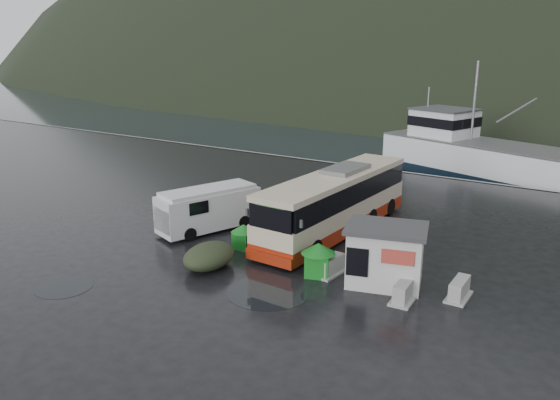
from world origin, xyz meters
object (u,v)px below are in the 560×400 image
Objects in this scene: white_van at (210,230)px; dome_tent at (209,267)px; jersey_barrier_a at (330,274)px; fishing_trawler at (499,167)px; jersey_barrier_c at (458,298)px; coach_bus at (335,232)px; ticket_kiosk at (384,283)px; waste_bin_left at (244,248)px; jersey_barrier_b at (404,300)px; waste_bin_right at (318,275)px.

white_van is 2.02× the size of dome_tent.
jersey_barrier_a is 0.07× the size of fishing_trawler.
jersey_barrier_a is at bearing -172.26° from jersey_barrier_c.
coach_bus is at bearing 115.83° from jersey_barrier_a.
ticket_kiosk reaches higher than jersey_barrier_c.
ticket_kiosk is at bearing -0.31° from waste_bin_left.
jersey_barrier_a is at bearing -74.39° from fishing_trawler.
waste_bin_left is 0.77× the size of jersey_barrier_a.
waste_bin_left reaches higher than jersey_barrier_b.
coach_bus is 22.52m from fishing_trawler.
white_van is 5.30m from dome_tent.
fishing_trawler is (3.80, 22.20, 0.00)m from coach_bus.
waste_bin_right is 0.06× the size of fishing_trawler.
waste_bin_right is at bearing -10.10° from waste_bin_left.
ticket_kiosk is 1.68m from jersey_barrier_b.
white_van reaches higher than dome_tent.
jersey_barrier_a and jersey_barrier_b have the same top height.
waste_bin_left is 0.84× the size of waste_bin_right.
waste_bin_left is 0.45× the size of dome_tent.
coach_bus is 6.87m from ticket_kiosk.
jersey_barrier_b is (1.30, -1.06, 0.00)m from ticket_kiosk.
coach_bus is 4.32× the size of dome_tent.
fishing_trawler is at bearing 81.93° from coach_bus.
waste_bin_left is 10.63m from jersey_barrier_c.
white_van is at bearing 165.53° from waste_bin_right.
jersey_barrier_c is (10.62, 0.32, 0.00)m from waste_bin_left.
dome_tent is (-4.62, -1.96, 0.00)m from waste_bin_right.
ticket_kiosk is at bearing 12.05° from white_van.
ticket_kiosk is 2.02× the size of jersey_barrier_b.
waste_bin_left is at bearing 92.44° from dome_tent.
ticket_kiosk is at bearing 140.81° from jersey_barrier_b.
dome_tent is 1.73× the size of jersey_barrier_b.
ticket_kiosk is at bearing -173.40° from jersey_barrier_c.
jersey_barrier_c is at bearing 16.57° from dome_tent.
coach_bus is at bearing 119.55° from ticket_kiosk.
dome_tent reaches higher than jersey_barrier_a.
dome_tent is 30.43m from fishing_trawler.
coach_bus is 7.48× the size of jersey_barrier_a.
white_van is at bearing 130.30° from dome_tent.
coach_bus is at bearing 150.88° from jersey_barrier_c.
ticket_kiosk is 2.08× the size of jersey_barrier_c.
white_van is 3.51× the size of jersey_barrier_b.
jersey_barrier_b is 0.07× the size of fishing_trawler.
ticket_kiosk is at bearing 20.45° from dome_tent.
waste_bin_right is 5.02m from dome_tent.
white_van is 3.50× the size of jersey_barrier_a.
jersey_barrier_c is (5.88, 1.16, 0.00)m from waste_bin_right.
dome_tent is at bearing -156.97° from waste_bin_right.
coach_bus reaches higher than dome_tent.
jersey_barrier_a is 5.53m from jersey_barrier_c.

